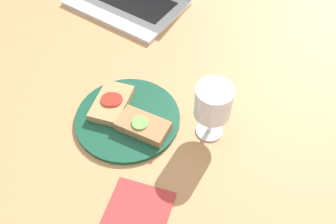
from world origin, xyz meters
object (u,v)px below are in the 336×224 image
at_px(sandwich_with_tomato, 112,103).
at_px(sandwich_with_cucumber, 143,126).
at_px(wine_glass, 213,104).
at_px(napkin, 138,211).
at_px(plate, 128,118).

bearing_deg(sandwich_with_tomato, sandwich_with_cucumber, -7.39).
height_order(sandwich_with_tomato, wine_glass, wine_glass).
bearing_deg(napkin, plate, 132.91).
bearing_deg(wine_glass, plate, -155.69).
height_order(plate, sandwich_with_cucumber, sandwich_with_cucumber).
bearing_deg(wine_glass, napkin, -94.21).
height_order(plate, wine_glass, wine_glass).
xyz_separation_m(sandwich_with_cucumber, wine_glass, (0.12, 0.09, 0.08)).
bearing_deg(napkin, sandwich_with_tomato, 139.87).
xyz_separation_m(wine_glass, napkin, (-0.02, -0.25, -0.10)).
bearing_deg(sandwich_with_tomato, plate, -7.28).
bearing_deg(plate, sandwich_with_tomato, 172.72).
bearing_deg(sandwich_with_cucumber, sandwich_with_tomato, 172.61).
bearing_deg(napkin, sandwich_with_cucumber, 123.18).
relative_size(wine_glass, napkin, 1.15).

